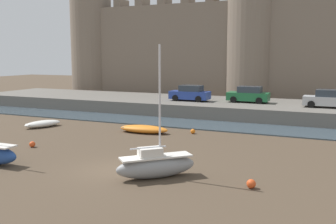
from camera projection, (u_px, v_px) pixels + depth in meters
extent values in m
plane|color=#4C3D2D|center=(115.00, 170.00, 20.66)|extent=(160.00, 160.00, 0.00)
cube|color=#3D4C56|center=(204.00, 125.00, 33.88)|extent=(80.00, 4.50, 0.10)
cube|color=#666059|center=(227.00, 108.00, 40.36)|extent=(59.26, 10.00, 1.32)
cube|color=#7A6B5B|center=(250.00, 53.00, 48.87)|extent=(47.26, 2.80, 12.64)
cylinder|color=#7A6B5B|center=(91.00, 42.00, 58.10)|extent=(5.96, 5.96, 15.95)
cylinder|color=#7A6B5B|center=(251.00, 39.00, 48.63)|extent=(5.96, 5.96, 15.95)
cube|color=#746557|center=(121.00, 4.00, 55.26)|extent=(1.10, 2.52, 1.10)
cube|color=#746557|center=(142.00, 3.00, 53.92)|extent=(1.10, 2.52, 1.10)
cube|color=#746557|center=(165.00, 1.00, 52.58)|extent=(1.10, 2.52, 1.10)
cube|color=#746557|center=(188.00, 0.00, 51.24)|extent=(1.10, 2.52, 1.10)
ellipsoid|color=silver|center=(43.00, 124.00, 33.07)|extent=(2.30, 3.34, 0.56)
ellipsoid|color=white|center=(43.00, 123.00, 33.07)|extent=(1.85, 2.72, 0.31)
cube|color=beige|center=(45.00, 122.00, 33.22)|extent=(1.00, 0.57, 0.06)
cube|color=beige|center=(29.00, 125.00, 32.24)|extent=(0.70, 0.51, 0.08)
ellipsoid|color=orange|center=(144.00, 129.00, 30.61)|extent=(4.04, 1.66, 0.61)
ellipsoid|color=gold|center=(144.00, 128.00, 30.60)|extent=(3.31, 1.31, 0.33)
cube|color=beige|center=(147.00, 128.00, 30.50)|extent=(0.28, 1.21, 0.06)
cube|color=beige|center=(126.00, 127.00, 31.13)|extent=(0.33, 0.79, 0.08)
ellipsoid|color=gray|center=(156.00, 167.00, 19.35)|extent=(3.65, 3.63, 1.10)
cube|color=silver|center=(156.00, 157.00, 19.28)|extent=(3.19, 3.17, 0.08)
cube|color=silver|center=(150.00, 152.00, 19.13)|extent=(1.31, 1.31, 0.44)
cylinder|color=silver|center=(160.00, 101.00, 18.96)|extent=(0.10, 0.10, 5.42)
cylinder|color=silver|center=(148.00, 148.00, 19.07)|extent=(1.35, 1.34, 0.08)
sphere|color=orange|center=(193.00, 131.00, 30.30)|extent=(0.37, 0.37, 0.37)
sphere|color=#E04C1E|center=(251.00, 184.00, 17.82)|extent=(0.43, 0.43, 0.43)
sphere|color=#E04C1E|center=(32.00, 144.00, 25.83)|extent=(0.40, 0.40, 0.40)
cube|color=#B2B5B7|center=(327.00, 101.00, 35.43)|extent=(4.12, 1.75, 0.80)
cube|color=#2D3842|center=(329.00, 93.00, 35.27)|extent=(2.27, 1.52, 0.64)
cylinder|color=black|center=(311.00, 104.00, 35.23)|extent=(0.64, 0.19, 0.64)
cylinder|color=black|center=(313.00, 102.00, 36.76)|extent=(0.64, 0.19, 0.64)
cube|color=#1E6638|center=(248.00, 96.00, 39.29)|extent=(4.12, 1.75, 0.80)
cube|color=#2D3842|center=(250.00, 90.00, 39.13)|extent=(2.27, 1.52, 0.64)
cylinder|color=black|center=(233.00, 100.00, 39.09)|extent=(0.64, 0.19, 0.64)
cylinder|color=black|center=(238.00, 98.00, 40.62)|extent=(0.64, 0.19, 0.64)
cylinder|color=black|center=(259.00, 101.00, 38.04)|extent=(0.64, 0.19, 0.64)
cylinder|color=black|center=(262.00, 99.00, 39.57)|extent=(0.64, 0.19, 0.64)
cube|color=#263F99|center=(190.00, 95.00, 40.70)|extent=(4.12, 1.75, 0.80)
cube|color=#2D3842|center=(191.00, 88.00, 40.54)|extent=(2.27, 1.52, 0.64)
cylinder|color=black|center=(175.00, 98.00, 40.50)|extent=(0.64, 0.19, 0.64)
cylinder|color=black|center=(182.00, 96.00, 42.03)|extent=(0.64, 0.19, 0.64)
cylinder|color=black|center=(198.00, 99.00, 39.45)|extent=(0.64, 0.19, 0.64)
cylinder|color=black|center=(204.00, 97.00, 40.98)|extent=(0.64, 0.19, 0.64)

